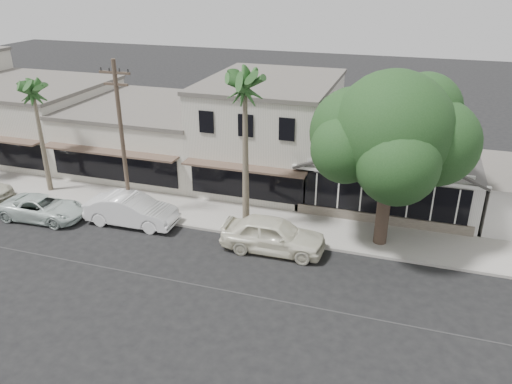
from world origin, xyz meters
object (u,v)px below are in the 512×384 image
(car_1, at_px, (131,210))
(car_2, at_px, (43,208))
(car_0, at_px, (273,235))
(shade_tree, at_px, (391,133))
(utility_pole, at_px, (122,138))

(car_1, height_order, car_2, car_1)
(car_0, bearing_deg, shade_tree, -64.67)
(car_1, distance_m, car_2, 5.29)
(utility_pole, height_order, shade_tree, shade_tree)
(utility_pole, distance_m, shade_tree, 14.14)
(utility_pole, relative_size, shade_tree, 0.99)
(car_0, xyz_separation_m, car_2, (-13.54, -0.62, -0.23))
(shade_tree, bearing_deg, car_1, -170.85)
(utility_pole, xyz_separation_m, car_0, (8.95, -1.15, -3.88))
(utility_pole, xyz_separation_m, shade_tree, (14.02, 1.38, 1.18))
(car_0, distance_m, shade_tree, 7.60)
(car_0, height_order, shade_tree, shade_tree)
(utility_pole, bearing_deg, car_2, -158.91)
(car_1, bearing_deg, car_2, 99.21)
(car_0, distance_m, car_1, 8.36)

